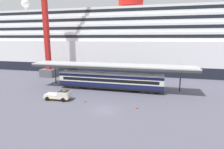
# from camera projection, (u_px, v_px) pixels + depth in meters

# --- Properties ---
(ground_plane) EXTENTS (400.00, 400.00, 0.00)m
(ground_plane) POSITION_uv_depth(u_px,v_px,m) (104.00, 110.00, 30.46)
(ground_plane) COLOR #565565
(cruise_ship) EXTENTS (138.86, 25.94, 31.60)m
(cruise_ship) POSITION_uv_depth(u_px,v_px,m) (114.00, 42.00, 70.57)
(cruise_ship) COLOR black
(cruise_ship) RESTS_ON ground
(platform_canopy) EXTENTS (38.08, 5.49, 6.02)m
(platform_canopy) POSITION_uv_depth(u_px,v_px,m) (110.00, 66.00, 41.53)
(platform_canopy) COLOR #B8B8B8
(platform_canopy) RESTS_ON ground
(train_carriage) EXTENTS (24.36, 2.81, 4.11)m
(train_carriage) POSITION_uv_depth(u_px,v_px,m) (110.00, 80.00, 41.79)
(train_carriage) COLOR black
(train_carriage) RESTS_ON ground
(service_truck) EXTENTS (5.27, 2.41, 2.02)m
(service_truck) POSITION_uv_depth(u_px,v_px,m) (60.00, 95.00, 35.33)
(service_truck) COLOR silver
(service_truck) RESTS_ON ground
(traffic_cone_near) EXTENTS (0.36, 0.36, 0.67)m
(traffic_cone_near) POSITION_uv_depth(u_px,v_px,m) (137.00, 107.00, 31.09)
(traffic_cone_near) COLOR black
(traffic_cone_near) RESTS_ON ground
(traffic_cone_mid) EXTENTS (0.36, 0.36, 0.59)m
(traffic_cone_mid) POSITION_uv_depth(u_px,v_px,m) (85.00, 100.00, 34.29)
(traffic_cone_mid) COLOR black
(traffic_cone_mid) RESTS_ON ground
(dockside_crane) EXTENTS (11.01, 4.40, 54.74)m
(dockside_crane) POSITION_uv_depth(u_px,v_px,m) (47.00, 24.00, 54.18)
(dockside_crane) COLOR #595960
(dockside_crane) RESTS_ON ground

